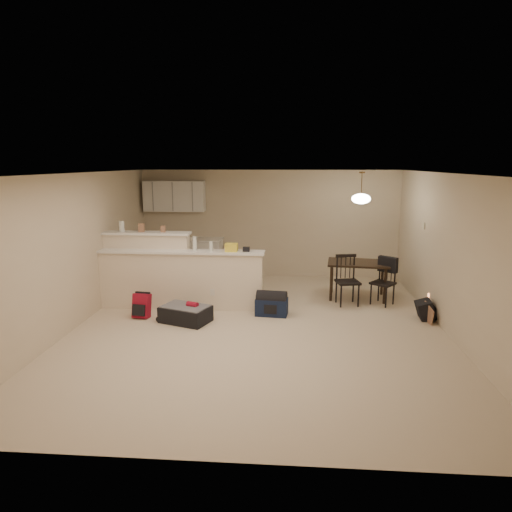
# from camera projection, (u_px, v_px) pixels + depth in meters

# --- Properties ---
(room) EXTENTS (7.00, 7.02, 2.50)m
(room) POSITION_uv_depth(u_px,v_px,m) (259.00, 253.00, 7.29)
(room) COLOR beige
(room) RESTS_ON ground
(breakfast_bar) EXTENTS (3.08, 0.58, 1.39)m
(breakfast_bar) POSITION_uv_depth(u_px,v_px,m) (169.00, 275.00, 8.51)
(breakfast_bar) COLOR beige
(breakfast_bar) RESTS_ON ground
(upper_cabinets) EXTENTS (1.40, 0.34, 0.70)m
(upper_cabinets) POSITION_uv_depth(u_px,v_px,m) (174.00, 196.00, 10.57)
(upper_cabinets) COLOR white
(upper_cabinets) RESTS_ON room
(kitchen_counter) EXTENTS (1.80, 0.60, 0.90)m
(kitchen_counter) POSITION_uv_depth(u_px,v_px,m) (184.00, 259.00, 10.72)
(kitchen_counter) COLOR white
(kitchen_counter) RESTS_ON ground
(thermostat) EXTENTS (0.02, 0.12, 0.12)m
(thermostat) POSITION_uv_depth(u_px,v_px,m) (424.00, 226.00, 8.53)
(thermostat) COLOR beige
(thermostat) RESTS_ON room
(jar) EXTENTS (0.10, 0.10, 0.20)m
(jar) POSITION_uv_depth(u_px,v_px,m) (122.00, 226.00, 8.53)
(jar) COLOR silver
(jar) RESTS_ON breakfast_bar
(cereal_box) EXTENTS (0.10, 0.07, 0.16)m
(cereal_box) POSITION_uv_depth(u_px,v_px,m) (141.00, 228.00, 8.51)
(cereal_box) COLOR #96694D
(cereal_box) RESTS_ON breakfast_bar
(small_box) EXTENTS (0.08, 0.06, 0.12)m
(small_box) POSITION_uv_depth(u_px,v_px,m) (163.00, 229.00, 8.48)
(small_box) COLOR #96694D
(small_box) RESTS_ON breakfast_bar
(bottle_a) EXTENTS (0.07, 0.07, 0.26)m
(bottle_a) POSITION_uv_depth(u_px,v_px,m) (195.00, 244.00, 8.27)
(bottle_a) COLOR silver
(bottle_a) RESTS_ON breakfast_bar
(bottle_b) EXTENTS (0.06, 0.06, 0.18)m
(bottle_b) POSITION_uv_depth(u_px,v_px,m) (211.00, 246.00, 8.25)
(bottle_b) COLOR silver
(bottle_b) RESTS_ON breakfast_bar
(bag_lump) EXTENTS (0.22, 0.18, 0.14)m
(bag_lump) POSITION_uv_depth(u_px,v_px,m) (231.00, 247.00, 8.23)
(bag_lump) COLOR #96694D
(bag_lump) RESTS_ON breakfast_bar
(pouch) EXTENTS (0.12, 0.10, 0.08)m
(pouch) POSITION_uv_depth(u_px,v_px,m) (246.00, 249.00, 8.21)
(pouch) COLOR #96694D
(pouch) RESTS_ON breakfast_bar
(dining_table) EXTENTS (1.25, 0.90, 0.73)m
(dining_table) POSITION_uv_depth(u_px,v_px,m) (358.00, 266.00, 9.03)
(dining_table) COLOR black
(dining_table) RESTS_ON ground
(pendant_lamp) EXTENTS (0.36, 0.36, 0.62)m
(pendant_lamp) POSITION_uv_depth(u_px,v_px,m) (361.00, 198.00, 8.76)
(pendant_lamp) COLOR brown
(pendant_lamp) RESTS_ON room
(dining_chair_near) EXTENTS (0.48, 0.47, 0.95)m
(dining_chair_near) POSITION_uv_depth(u_px,v_px,m) (348.00, 281.00, 8.62)
(dining_chair_near) COLOR black
(dining_chair_near) RESTS_ON ground
(dining_chair_far) EXTENTS (0.53, 0.53, 0.89)m
(dining_chair_far) POSITION_uv_depth(u_px,v_px,m) (383.00, 282.00, 8.64)
(dining_chair_far) COLOR black
(dining_chair_far) RESTS_ON ground
(suitcase) EXTENTS (0.93, 0.76, 0.27)m
(suitcase) POSITION_uv_depth(u_px,v_px,m) (186.00, 314.00, 7.75)
(suitcase) COLOR black
(suitcase) RESTS_ON ground
(red_backpack) EXTENTS (0.30, 0.22, 0.42)m
(red_backpack) POSITION_uv_depth(u_px,v_px,m) (142.00, 306.00, 7.96)
(red_backpack) COLOR maroon
(red_backpack) RESTS_ON ground
(navy_duffel) EXTENTS (0.59, 0.36, 0.30)m
(navy_duffel) POSITION_uv_depth(u_px,v_px,m) (272.00, 307.00, 8.09)
(navy_duffel) COLOR #121D39
(navy_duffel) RESTS_ON ground
(black_daypack) EXTENTS (0.28, 0.38, 0.32)m
(black_daypack) POSITION_uv_depth(u_px,v_px,m) (425.00, 310.00, 7.89)
(black_daypack) COLOR black
(black_daypack) RESTS_ON ground
(cardboard_sheet) EXTENTS (0.06, 0.39, 0.30)m
(cardboard_sheet) POSITION_uv_depth(u_px,v_px,m) (428.00, 314.00, 7.73)
(cardboard_sheet) COLOR #96694D
(cardboard_sheet) RESTS_ON ground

